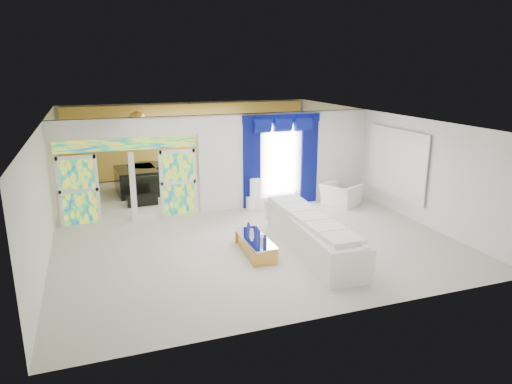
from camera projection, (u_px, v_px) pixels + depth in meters
name	position (u px, v px, depth m)	size (l,w,h in m)	color
floor	(233.00, 218.00, 13.96)	(12.00, 12.00, 0.00)	#B7AF9E
dividing_wall	(287.00, 158.00, 15.17)	(5.70, 0.18, 3.00)	white
dividing_header	(126.00, 128.00, 13.23)	(4.30, 0.18, 0.55)	white
stained_panel_left	(79.00, 190.00, 13.22)	(0.95, 0.04, 2.00)	#994C3F
stained_panel_right	(178.00, 182.00, 14.15)	(0.95, 0.04, 2.00)	#994C3F
stained_transom	(127.00, 144.00, 13.35)	(4.00, 0.05, 0.35)	#994C3F
window_pane	(281.00, 161.00, 15.01)	(1.00, 0.02, 2.30)	white
blue_drape_left	(252.00, 165.00, 14.68)	(0.55, 0.10, 2.80)	#070340
blue_drape_right	(309.00, 161.00, 15.32)	(0.55, 0.10, 2.80)	#070340
blue_pelmet	(282.00, 118.00, 14.62)	(2.60, 0.12, 0.25)	#070340
wall_mirror	(396.00, 163.00, 14.25)	(0.04, 2.70, 1.90)	white
gold_curtains	(190.00, 140.00, 18.93)	(9.70, 0.12, 2.90)	gold
white_sofa	(311.00, 235.00, 11.46)	(0.90, 4.18, 0.80)	white
coffee_table	(255.00, 246.00, 11.35)	(0.56, 1.67, 0.37)	gold
console_table	(264.00, 202.00, 14.93)	(1.16, 0.37, 0.39)	white
table_lamp	(256.00, 188.00, 14.70)	(0.36, 0.36, 0.58)	white
armchair	(340.00, 195.00, 15.17)	(1.10, 0.96, 0.72)	white
grand_piano	(137.00, 181.00, 16.62)	(1.35, 1.77, 0.89)	black
piano_bench	(142.00, 200.00, 15.24)	(0.98, 0.38, 0.33)	black
tv_console	(75.00, 194.00, 15.23)	(0.50, 0.46, 0.73)	tan
chandelier	(137.00, 120.00, 15.60)	(0.60, 0.60, 0.60)	gold
decanters	(257.00, 235.00, 11.26)	(0.18, 1.13, 0.25)	white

